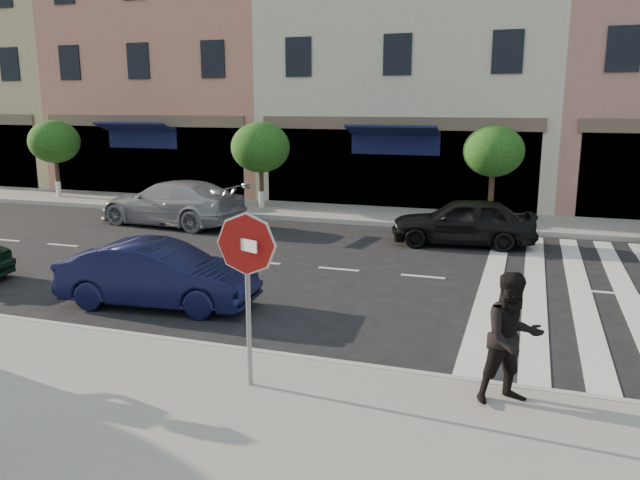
{
  "coord_description": "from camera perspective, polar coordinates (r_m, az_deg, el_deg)",
  "views": [
    {
      "loc": [
        4.15,
        -9.64,
        3.84
      ],
      "look_at": [
        0.59,
        0.88,
        1.4
      ],
      "focal_mm": 35.0,
      "sensor_mm": 36.0,
      "label": 1
    }
  ],
  "objects": [
    {
      "name": "building_centre",
      "position": [
        27.1,
        9.12,
        15.74
      ],
      "size": [
        11.0,
        9.0,
        11.0
      ],
      "primitive_type": "cube",
      "color": "beige",
      "rests_on": "ground"
    },
    {
      "name": "street_tree_c",
      "position": [
        20.53,
        15.58,
        7.78
      ],
      "size": [
        1.9,
        1.9,
        3.04
      ],
      "color": "#473323",
      "rests_on": "sidewalk_far"
    },
    {
      "name": "car_far_left",
      "position": [
        20.62,
        -13.39,
        3.33
      ],
      "size": [
        5.15,
        2.59,
        1.44
      ],
      "primitive_type": "imported",
      "rotation": [
        0.0,
        0.0,
        -1.69
      ],
      "color": "#939498",
      "rests_on": "ground"
    },
    {
      "name": "street_tree_wb",
      "position": [
        22.45,
        -5.46,
        8.41
      ],
      "size": [
        2.1,
        2.1,
        3.06
      ],
      "color": "#473323",
      "rests_on": "sidewalk_far"
    },
    {
      "name": "walker",
      "position": [
        8.16,
        17.17,
        -8.61
      ],
      "size": [
        1.03,
        0.98,
        1.69
      ],
      "primitive_type": "imported",
      "rotation": [
        0.0,
        0.0,
        0.56
      ],
      "color": "black",
      "rests_on": "sidewalk_near"
    },
    {
      "name": "ground",
      "position": [
        11.18,
        -4.34,
        -7.74
      ],
      "size": [
        120.0,
        120.0,
        0.0
      ],
      "primitive_type": "plane",
      "color": "black",
      "rests_on": "ground"
    },
    {
      "name": "building_west_mid",
      "position": [
        30.81,
        -11.44,
        18.03
      ],
      "size": [
        10.0,
        9.0,
        14.0
      ],
      "primitive_type": "cube",
      "color": "tan",
      "rests_on": "ground"
    },
    {
      "name": "car_far_mid",
      "position": [
        17.61,
        12.96,
        1.67
      ],
      "size": [
        4.06,
        2.04,
        1.33
      ],
      "primitive_type": "imported",
      "rotation": [
        0.0,
        0.0,
        -1.44
      ],
      "color": "black",
      "rests_on": "ground"
    },
    {
      "name": "street_tree_wa",
      "position": [
        27.38,
        -23.12,
        8.24
      ],
      "size": [
        2.0,
        2.0,
        3.05
      ],
      "color": "#473323",
      "rests_on": "sidewalk_far"
    },
    {
      "name": "sidewalk_far",
      "position": [
        21.39,
        7.22,
        2.14
      ],
      "size": [
        60.0,
        3.0,
        0.15
      ],
      "primitive_type": "cube",
      "color": "gray",
      "rests_on": "ground"
    },
    {
      "name": "building_west_far",
      "position": [
        37.4,
        -26.62,
        14.42
      ],
      "size": [
        12.0,
        9.0,
        12.0
      ],
      "primitive_type": "cube",
      "color": "#D6BA89",
      "rests_on": "ground"
    },
    {
      "name": "stop_sign",
      "position": [
        8.04,
        -6.73,
        -1.88
      ],
      "size": [
        0.77,
        0.35,
        2.35
      ],
      "rotation": [
        0.0,
        0.0,
        -0.39
      ],
      "color": "gray",
      "rests_on": "sidewalk_near"
    },
    {
      "name": "sidewalk_near",
      "position": [
        8.13,
        -15.11,
        -15.65
      ],
      "size": [
        60.0,
        4.5,
        0.15
      ],
      "primitive_type": "cube",
      "color": "gray",
      "rests_on": "ground"
    },
    {
      "name": "car_near_mid",
      "position": [
        12.39,
        -14.57,
        -3.07
      ],
      "size": [
        3.9,
        1.69,
        1.25
      ],
      "primitive_type": "imported",
      "rotation": [
        0.0,
        0.0,
        1.67
      ],
      "color": "black",
      "rests_on": "ground"
    }
  ]
}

